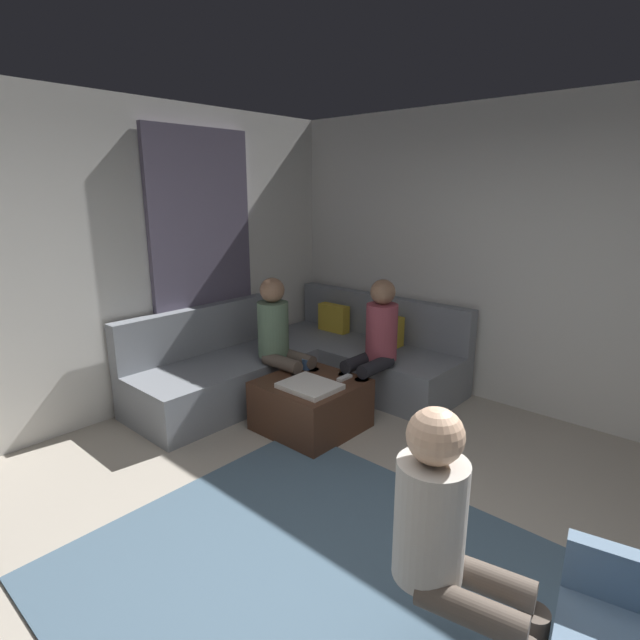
{
  "coord_description": "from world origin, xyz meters",
  "views": [
    {
      "loc": [
        1.16,
        -1.48,
        1.96
      ],
      "look_at": [
        -1.63,
        1.63,
        0.85
      ],
      "focal_mm": 27.86,
      "sensor_mm": 36.0,
      "label": 1
    }
  ],
  "objects_px": {
    "coffee_mug": "(306,364)",
    "person_on_couch_back": "(375,342)",
    "sectional_couch": "(303,363)",
    "game_remote": "(345,378)",
    "person_on_couch_side": "(281,339)",
    "person_on_armchair": "(453,543)",
    "ottoman": "(311,404)"
  },
  "relations": [
    {
      "from": "ottoman",
      "to": "person_on_couch_side",
      "type": "distance_m",
      "value": 0.67
    },
    {
      "from": "person_on_couch_side",
      "to": "person_on_armchair",
      "type": "xyz_separation_m",
      "value": [
        2.39,
        -1.37,
        -0.01
      ]
    },
    {
      "from": "ottoman",
      "to": "person_on_armchair",
      "type": "bearing_deg",
      "value": -33.17
    },
    {
      "from": "ottoman",
      "to": "person_on_couch_side",
      "type": "xyz_separation_m",
      "value": [
        -0.48,
        0.12,
        0.45
      ]
    },
    {
      "from": "coffee_mug",
      "to": "person_on_couch_side",
      "type": "distance_m",
      "value": 0.33
    },
    {
      "from": "sectional_couch",
      "to": "person_on_couch_back",
      "type": "height_order",
      "value": "person_on_couch_back"
    },
    {
      "from": "coffee_mug",
      "to": "person_on_couch_side",
      "type": "bearing_deg",
      "value": -167.06
    },
    {
      "from": "game_remote",
      "to": "person_on_couch_back",
      "type": "relative_size",
      "value": 0.12
    },
    {
      "from": "game_remote",
      "to": "person_on_couch_side",
      "type": "distance_m",
      "value": 0.7
    },
    {
      "from": "person_on_couch_back",
      "to": "person_on_couch_side",
      "type": "xyz_separation_m",
      "value": [
        -0.68,
        -0.49,
        0.0
      ]
    },
    {
      "from": "person_on_couch_back",
      "to": "person_on_armchair",
      "type": "distance_m",
      "value": 2.53
    },
    {
      "from": "sectional_couch",
      "to": "coffee_mug",
      "type": "xyz_separation_m",
      "value": [
        0.41,
        -0.38,
        0.19
      ]
    },
    {
      "from": "person_on_couch_back",
      "to": "coffee_mug",
      "type": "bearing_deg",
      "value": 45.85
    },
    {
      "from": "ottoman",
      "to": "person_on_couch_back",
      "type": "relative_size",
      "value": 0.63
    },
    {
      "from": "ottoman",
      "to": "coffee_mug",
      "type": "distance_m",
      "value": 0.38
    },
    {
      "from": "ottoman",
      "to": "game_remote",
      "type": "distance_m",
      "value": 0.36
    },
    {
      "from": "ottoman",
      "to": "person_on_armchair",
      "type": "height_order",
      "value": "person_on_armchair"
    },
    {
      "from": "game_remote",
      "to": "person_on_armchair",
      "type": "xyz_separation_m",
      "value": [
        1.73,
        -1.47,
        0.21
      ]
    },
    {
      "from": "sectional_couch",
      "to": "person_on_armchair",
      "type": "height_order",
      "value": "person_on_armchair"
    },
    {
      "from": "ottoman",
      "to": "coffee_mug",
      "type": "relative_size",
      "value": 8.0
    },
    {
      "from": "person_on_armchair",
      "to": "ottoman",
      "type": "bearing_deg",
      "value": -134.28
    },
    {
      "from": "game_remote",
      "to": "person_on_couch_back",
      "type": "distance_m",
      "value": 0.45
    },
    {
      "from": "person_on_couch_back",
      "to": "person_on_armchair",
      "type": "relative_size",
      "value": 1.02
    },
    {
      "from": "sectional_couch",
      "to": "person_on_couch_side",
      "type": "height_order",
      "value": "person_on_couch_side"
    },
    {
      "from": "person_on_armchair",
      "to": "person_on_couch_back",
      "type": "bearing_deg",
      "value": -148.49
    },
    {
      "from": "coffee_mug",
      "to": "sectional_couch",
      "type": "bearing_deg",
      "value": 137.19
    },
    {
      "from": "game_remote",
      "to": "person_on_armchair",
      "type": "bearing_deg",
      "value": -40.31
    },
    {
      "from": "coffee_mug",
      "to": "person_on_couch_back",
      "type": "distance_m",
      "value": 0.63
    },
    {
      "from": "coffee_mug",
      "to": "game_remote",
      "type": "height_order",
      "value": "coffee_mug"
    },
    {
      "from": "sectional_couch",
      "to": "coffee_mug",
      "type": "height_order",
      "value": "sectional_couch"
    },
    {
      "from": "sectional_couch",
      "to": "game_remote",
      "type": "relative_size",
      "value": 17.0
    },
    {
      "from": "sectional_couch",
      "to": "person_on_couch_side",
      "type": "xyz_separation_m",
      "value": [
        0.15,
        -0.44,
        0.38
      ]
    }
  ]
}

